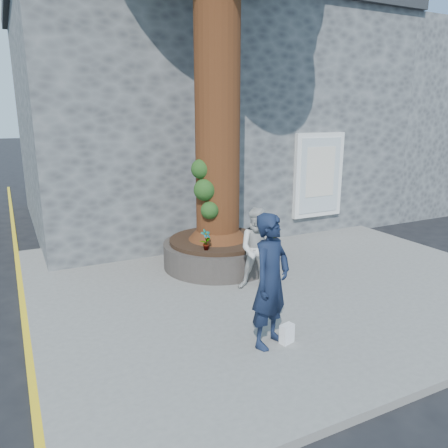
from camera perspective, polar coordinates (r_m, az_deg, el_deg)
name	(u,v)px	position (r m, az deg, el deg)	size (l,w,h in m)	color
ground	(227,315)	(7.48, 0.37, -11.82)	(120.00, 120.00, 0.00)	black
pavement	(270,278)	(8.94, 6.09, -6.99)	(9.00, 8.00, 0.12)	slate
yellow_line	(26,328)	(7.72, -24.49, -12.30)	(0.10, 30.00, 0.01)	yellow
stone_shop	(195,117)	(14.30, -3.85, 13.74)	(10.30, 8.30, 6.30)	#434548
neighbour_shop	(380,120)	(18.91, 19.70, 12.61)	(6.00, 8.00, 6.00)	#434548
planter	(218,252)	(9.32, -0.81, -3.71)	(2.30, 2.30, 0.60)	black
man	(271,281)	(6.04, 6.13, -7.41)	(0.69, 0.45, 1.89)	#121C33
woman	(259,249)	(7.97, 4.55, -3.32)	(0.75, 0.58, 1.53)	beige
shopping_bag	(287,334)	(6.43, 8.21, -14.00)	(0.20, 0.12, 0.28)	white
plant_a	(206,240)	(8.40, -2.38, -2.08)	(0.22, 0.15, 0.41)	gray
plant_b	(235,217)	(10.29, 1.39, 0.88)	(0.21, 0.20, 0.37)	gray
plant_c	(274,237)	(8.88, 6.52, -1.65)	(0.16, 0.16, 0.29)	gray
plant_d	(235,218)	(10.29, 1.39, 0.79)	(0.30, 0.27, 0.34)	gray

